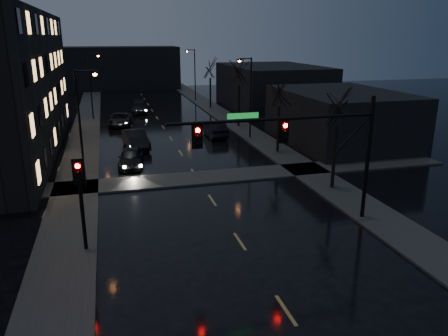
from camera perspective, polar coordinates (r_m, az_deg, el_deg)
sidewalk_left at (r=47.34m, az=-17.75°, el=3.95°), size 3.00×140.00×0.12m
sidewalk_right at (r=49.44m, az=2.36°, el=5.27°), size 3.00×140.00×0.12m
sidewalk_cross at (r=31.89m, az=-3.44°, el=-1.31°), size 40.00×3.00×0.12m
commercial_right_near at (r=43.61m, az=14.86°, el=6.42°), size 10.00×14.00×5.00m
commercial_right_far at (r=63.90m, az=6.28°, el=10.50°), size 12.00×18.00×6.00m
far_block at (r=89.46m, az=-13.38°, el=12.60°), size 22.00×10.00×8.00m
signal_mast at (r=23.05m, az=10.68°, el=3.72°), size 11.11×0.41×7.00m
signal_pole_left at (r=21.43m, az=-18.24°, el=-3.04°), size 0.35×0.41×4.53m
tree_near at (r=29.27m, az=14.75°, el=8.91°), size 3.52×3.52×8.08m
tree_mid_a at (r=38.26m, az=7.29°, el=10.49°), size 3.30×3.30×7.58m
tree_mid_b at (r=49.47m, az=1.99°, el=12.94°), size 3.74×3.74×8.59m
tree_far at (r=63.00m, az=-1.83°, el=13.29°), size 3.43×3.43×7.88m
streetlight_l_near at (r=29.72m, az=-17.95°, el=5.93°), size 1.53×0.28×8.00m
streetlight_l_far at (r=56.48m, az=-16.87°, el=10.87°), size 1.53×0.28×8.00m
streetlight_r_mid at (r=43.70m, az=3.24°, el=9.99°), size 1.53×0.28×8.00m
streetlight_r_far at (r=70.72m, az=-4.00°, el=12.61°), size 1.53×0.28×8.00m
oncoming_car_a at (r=35.40m, az=-12.09°, el=1.38°), size 2.37×4.70×1.54m
oncoming_car_b at (r=41.23m, az=-11.47°, el=3.71°), size 2.42×5.31×1.69m
oncoming_car_c at (r=52.19m, az=-13.42°, el=6.20°), size 3.02×5.51×1.46m
oncoming_car_d at (r=60.55m, az=-10.97°, el=7.80°), size 2.50×5.36×1.51m
lead_car at (r=45.11m, az=-1.19°, el=5.11°), size 1.74×4.85×1.59m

